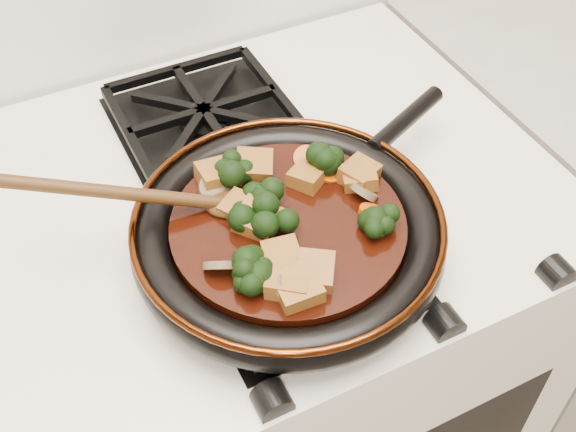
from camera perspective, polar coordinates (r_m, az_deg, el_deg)
name	(u,v)px	position (r m, az deg, el deg)	size (l,w,h in m)	color
stove	(258,376)	(1.26, -2.36, -12.52)	(0.76, 0.60, 0.90)	white
burner_grate_front	(299,259)	(0.80, 0.85, -3.44)	(0.23, 0.23, 0.03)	black
burner_grate_back	(204,116)	(0.99, -6.63, 7.86)	(0.23, 0.23, 0.03)	black
skillet	(289,231)	(0.79, 0.10, -1.20)	(0.45, 0.34, 0.05)	black
braising_sauce	(288,229)	(0.79, 0.00, -1.04)	(0.26, 0.26, 0.02)	black
tofu_cube_0	(289,283)	(0.71, 0.06, -5.32)	(0.04, 0.04, 0.02)	brown
tofu_cube_1	(359,174)	(0.82, 5.64, 3.33)	(0.04, 0.04, 0.02)	brown
tofu_cube_2	(258,221)	(0.77, -2.42, -0.37)	(0.04, 0.04, 0.02)	brown
tofu_cube_3	(254,167)	(0.83, -2.69, 3.91)	(0.04, 0.04, 0.02)	brown
tofu_cube_4	(316,272)	(0.72, 2.19, -4.47)	(0.04, 0.04, 0.02)	brown
tofu_cube_5	(282,255)	(0.74, -0.49, -3.12)	(0.04, 0.03, 0.02)	brown
tofu_cube_6	(240,208)	(0.78, -3.82, 0.61)	(0.03, 0.04, 0.02)	brown
tofu_cube_7	(298,289)	(0.71, 0.76, -5.76)	(0.04, 0.04, 0.02)	brown
tofu_cube_8	(218,175)	(0.82, -5.59, 3.21)	(0.04, 0.04, 0.02)	brown
tofu_cube_9	(359,178)	(0.82, 5.65, 3.00)	(0.04, 0.03, 0.02)	brown
tofu_cube_10	(295,280)	(0.72, 0.57, -5.08)	(0.04, 0.04, 0.02)	brown
tofu_cube_11	(307,177)	(0.82, 1.53, 3.10)	(0.04, 0.04, 0.02)	brown
broccoli_floret_0	(253,217)	(0.77, -2.79, -0.07)	(0.06, 0.06, 0.05)	black
broccoli_floret_1	(381,227)	(0.77, 7.39, -0.90)	(0.06, 0.06, 0.05)	black
broccoli_floret_2	(244,280)	(0.72, -3.51, -5.09)	(0.06, 0.06, 0.05)	black
broccoli_floret_3	(265,194)	(0.80, -1.85, 1.73)	(0.06, 0.06, 0.05)	black
broccoli_floret_4	(232,173)	(0.82, -4.43, 3.45)	(0.06, 0.06, 0.05)	black
broccoli_floret_5	(332,165)	(0.83, 3.47, 4.01)	(0.06, 0.06, 0.05)	black
broccoli_floret_6	(271,221)	(0.76, -1.33, -0.36)	(0.06, 0.06, 0.06)	black
broccoli_floret_7	(253,269)	(0.72, -2.78, -4.19)	(0.06, 0.06, 0.05)	black
carrot_coin_0	(307,158)	(0.84, 1.50, 4.60)	(0.03, 0.03, 0.01)	#BC4205
carrot_coin_1	(244,163)	(0.84, -3.48, 4.21)	(0.03, 0.03, 0.01)	#BC4205
carrot_coin_2	(330,172)	(0.83, 3.33, 3.47)	(0.03, 0.03, 0.01)	#BC4205
carrot_coin_3	(370,212)	(0.79, 6.54, 0.33)	(0.03, 0.03, 0.01)	#BC4205
mushroom_slice_0	(221,265)	(0.73, -5.32, -3.91)	(0.04, 0.04, 0.01)	brown
mushroom_slice_1	(307,287)	(0.71, 1.55, -5.62)	(0.04, 0.04, 0.01)	brown
mushroom_slice_2	(215,188)	(0.81, -5.81, 2.18)	(0.04, 0.04, 0.01)	brown
mushroom_slice_3	(286,288)	(0.71, -0.16, -5.75)	(0.03, 0.03, 0.01)	brown
mushroom_slice_4	(364,192)	(0.81, 6.02, 1.92)	(0.03, 0.03, 0.01)	brown
wooden_spoon	(165,198)	(0.78, -9.68, 1.44)	(0.16, 0.08, 0.25)	#41260E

